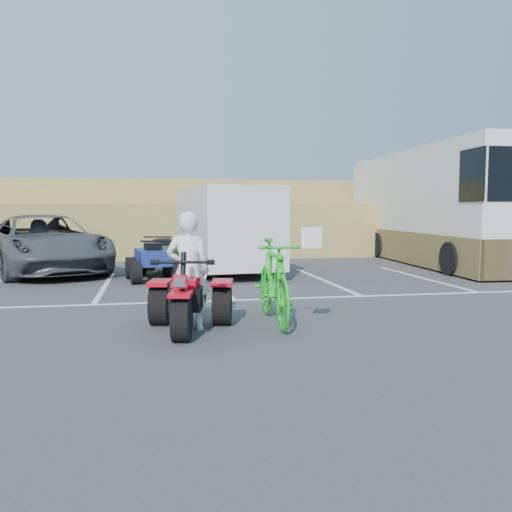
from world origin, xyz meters
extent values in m
plane|color=#3C3C3F|center=(0.00, 0.00, 0.00)|extent=(100.00, 100.00, 0.00)
cube|color=white|center=(-2.70, 5.00, 0.00)|extent=(0.12, 5.00, 0.01)
cube|color=white|center=(0.00, 5.00, 0.00)|extent=(0.12, 5.00, 0.01)
cube|color=white|center=(2.70, 5.00, 0.00)|extent=(0.12, 5.00, 0.01)
cube|color=white|center=(5.40, 5.00, 0.00)|extent=(0.12, 5.00, 0.01)
cube|color=white|center=(8.10, 5.00, 0.00)|extent=(0.12, 5.00, 0.01)
cube|color=white|center=(0.00, 2.40, 0.00)|extent=(28.00, 0.12, 0.01)
cube|color=olive|center=(0.00, 14.00, 1.00)|extent=(40.00, 6.00, 2.00)
cube|color=olive|center=(0.00, 17.50, 2.00)|extent=(40.00, 4.00, 2.20)
imported|color=white|center=(-1.06, -0.05, 0.89)|extent=(0.72, 0.54, 1.79)
imported|color=#14BF19|center=(0.31, 0.14, 0.68)|extent=(0.70, 2.27, 1.36)
imported|color=#44474C|center=(-4.65, 8.11, 0.83)|extent=(4.85, 6.57, 1.66)
cube|color=silver|center=(0.47, 7.24, 1.33)|extent=(2.56, 5.33, 2.15)
cylinder|color=black|center=(0.47, 7.24, 0.30)|extent=(1.94, 0.78, 0.60)
cube|color=silver|center=(7.93, 8.82, 1.90)|extent=(3.19, 10.42, 3.70)
cube|color=brown|center=(7.93, 8.82, 0.57)|extent=(3.24, 10.42, 1.03)
camera|label=1|loc=(-1.57, -8.18, 1.83)|focal=38.00mm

